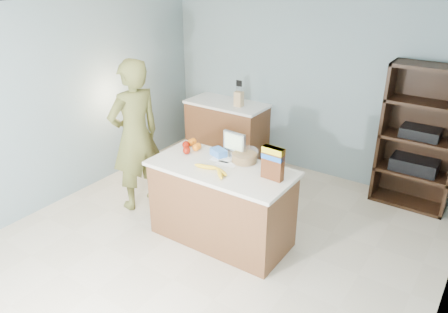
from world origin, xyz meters
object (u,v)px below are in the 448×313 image
Objects in this scene: tv at (234,143)px; cereal_box at (273,161)px; person at (135,136)px; counter_peninsula at (221,206)px; shelving_unit at (420,140)px.

tv is 0.84× the size of cereal_box.
person reaches higher than tv.
counter_peninsula is 0.83× the size of person.
tv is at bearing 158.28° from cereal_box.
cereal_box is (1.87, 0.01, 0.15)m from person.
shelving_unit reaches higher than cereal_box.
tv is (-0.03, 0.30, 0.64)m from counter_peninsula.
shelving_unit is 2.23m from cereal_box.
counter_peninsula is 0.89m from cereal_box.
cereal_box is at bearing -21.72° from tv.
cereal_box is at bearing 103.06° from person.
counter_peninsula is 1.40m from person.
shelving_unit is at bearing 47.83° from tv.
cereal_box is at bearing 5.94° from counter_peninsula.
shelving_unit is 2.37m from tv.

